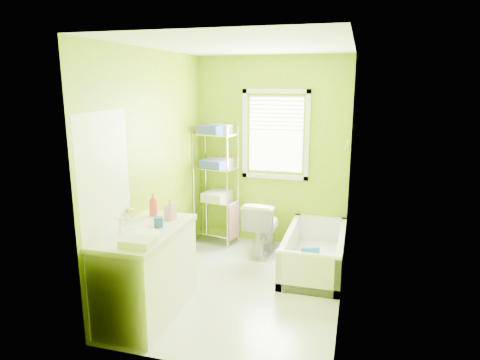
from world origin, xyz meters
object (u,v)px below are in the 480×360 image
(toilet, at_px, (263,226))
(vanity, at_px, (147,270))
(bathtub, at_px, (314,257))
(wire_shelf_unit, at_px, (217,172))

(toilet, relative_size, vanity, 0.63)
(bathtub, relative_size, wire_shelf_unit, 0.89)
(toilet, bearing_deg, wire_shelf_unit, -14.83)
(bathtub, relative_size, vanity, 1.27)
(toilet, height_order, wire_shelf_unit, wire_shelf_unit)
(toilet, relative_size, wire_shelf_unit, 0.44)
(vanity, bearing_deg, wire_shelf_unit, 88.84)
(toilet, xyz_separation_m, wire_shelf_unit, (-0.70, 0.21, 0.66))
(bathtub, bearing_deg, wire_shelf_unit, 159.29)
(bathtub, height_order, toilet, toilet)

